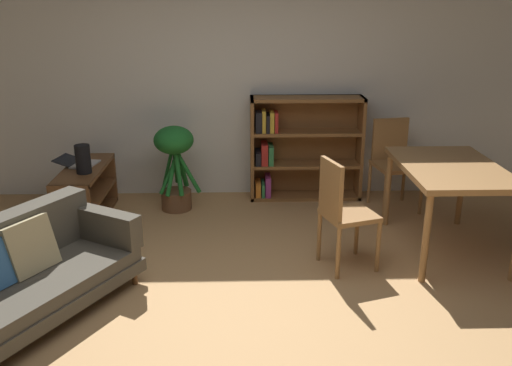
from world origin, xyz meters
TOP-DOWN VIEW (x-y plane):
  - ground_plane at (0.00, 0.00)m, footprint 8.16×8.16m
  - back_wall_panel at (0.00, 2.70)m, footprint 6.80×0.10m
  - fabric_couch at (-1.61, 0.03)m, footprint 1.49×1.84m
  - media_console at (-1.60, 1.88)m, footprint 0.38×1.09m
  - open_laptop at (-1.68, 2.00)m, footprint 0.44×0.37m
  - desk_speaker at (-1.55, 1.72)m, footprint 0.14×0.14m
  - potted_floor_plant at (-0.73, 2.15)m, footprint 0.48×0.54m
  - dining_table at (1.76, 1.08)m, footprint 0.83×1.26m
  - dining_chair_near at (0.78, 0.76)m, footprint 0.50×0.49m
  - dining_chair_far at (1.58, 2.18)m, footprint 0.50×0.52m
  - bookshelf at (0.61, 2.52)m, footprint 1.23×0.32m

SIDE VIEW (x-z plane):
  - ground_plane at x=0.00m, z-range 0.00..0.00m
  - media_console at x=-1.60m, z-range 0.00..0.54m
  - fabric_couch at x=-1.61m, z-range -0.02..0.68m
  - dining_chair_near at x=0.78m, z-range 0.05..0.99m
  - dining_chair_far at x=1.58m, z-range 0.06..1.00m
  - potted_floor_plant at x=-0.73m, z-range 0.10..1.00m
  - open_laptop at x=-1.68m, z-range 0.53..0.60m
  - bookshelf at x=0.61m, z-range 0.00..1.14m
  - desk_speaker at x=-1.55m, z-range 0.54..0.82m
  - dining_table at x=1.76m, z-range 0.31..1.10m
  - back_wall_panel at x=0.00m, z-range 0.00..2.70m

